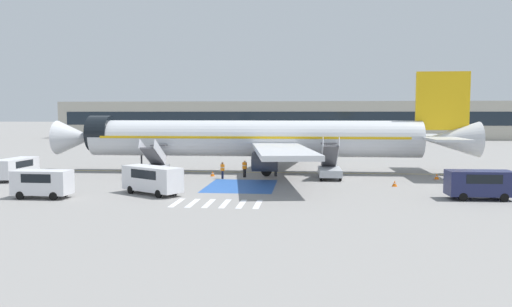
{
  "coord_description": "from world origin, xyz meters",
  "views": [
    {
      "loc": [
        4.66,
        -53.72,
        6.6
      ],
      "look_at": [
        -0.61,
        -1.51,
        2.31
      ],
      "focal_mm": 35.0,
      "sensor_mm": 36.0,
      "label": 1
    }
  ],
  "objects_px": {
    "service_van_2": "(42,182)",
    "traffic_cone_1": "(213,174)",
    "service_van_0": "(479,182)",
    "ground_crew_1": "(245,167)",
    "boarding_stairs_aft": "(330,168)",
    "traffic_cone_0": "(395,183)",
    "ground_crew_0": "(222,169)",
    "service_van_1": "(152,178)",
    "fuel_tanker": "(302,144)",
    "airliner": "(259,139)",
    "ground_crew_2": "(276,167)",
    "terminal_building": "(295,120)",
    "traffic_cone_2": "(437,176)",
    "boarding_stairs_forward": "(153,167)",
    "service_van_3": "(15,167)"
  },
  "relations": [
    {
      "from": "airliner",
      "to": "traffic_cone_0",
      "type": "bearing_deg",
      "value": -125.95
    },
    {
      "from": "service_van_2",
      "to": "terminal_building",
      "type": "height_order",
      "value": "terminal_building"
    },
    {
      "from": "traffic_cone_0",
      "to": "traffic_cone_1",
      "type": "bearing_deg",
      "value": 162.61
    },
    {
      "from": "traffic_cone_0",
      "to": "traffic_cone_1",
      "type": "relative_size",
      "value": 1.04
    },
    {
      "from": "fuel_tanker",
      "to": "service_van_2",
      "type": "relative_size",
      "value": 2.22
    },
    {
      "from": "ground_crew_1",
      "to": "service_van_2",
      "type": "bearing_deg",
      "value": 67.24
    },
    {
      "from": "boarding_stairs_aft",
      "to": "traffic_cone_0",
      "type": "relative_size",
      "value": 9.87
    },
    {
      "from": "service_van_0",
      "to": "service_van_2",
      "type": "relative_size",
      "value": 1.11
    },
    {
      "from": "service_van_0",
      "to": "service_van_1",
      "type": "height_order",
      "value": "service_van_1"
    },
    {
      "from": "service_van_0",
      "to": "service_van_2",
      "type": "distance_m",
      "value": 33.56
    },
    {
      "from": "service_van_1",
      "to": "ground_crew_0",
      "type": "distance_m",
      "value": 10.79
    },
    {
      "from": "traffic_cone_0",
      "to": "ground_crew_1",
      "type": "bearing_deg",
      "value": 160.88
    },
    {
      "from": "service_van_0",
      "to": "traffic_cone_2",
      "type": "xyz_separation_m",
      "value": [
        -0.2,
        11.64,
        -1.04
      ]
    },
    {
      "from": "boarding_stairs_forward",
      "to": "service_van_1",
      "type": "distance_m",
      "value": 11.65
    },
    {
      "from": "service_van_1",
      "to": "traffic_cone_0",
      "type": "distance_m",
      "value": 21.35
    },
    {
      "from": "fuel_tanker",
      "to": "ground_crew_2",
      "type": "distance_m",
      "value": 28.34
    },
    {
      "from": "airliner",
      "to": "ground_crew_2",
      "type": "height_order",
      "value": "airliner"
    },
    {
      "from": "service_van_2",
      "to": "ground_crew_2",
      "type": "relative_size",
      "value": 2.45
    },
    {
      "from": "traffic_cone_0",
      "to": "service_van_1",
      "type": "bearing_deg",
      "value": -162.34
    },
    {
      "from": "traffic_cone_0",
      "to": "traffic_cone_2",
      "type": "bearing_deg",
      "value": 47.02
    },
    {
      "from": "boarding_stairs_aft",
      "to": "traffic_cone_1",
      "type": "relative_size",
      "value": 10.25
    },
    {
      "from": "airliner",
      "to": "service_van_2",
      "type": "relative_size",
      "value": 10.71
    },
    {
      "from": "ground_crew_0",
      "to": "service_van_1",
      "type": "bearing_deg",
      "value": -62.75
    },
    {
      "from": "boarding_stairs_aft",
      "to": "ground_crew_2",
      "type": "bearing_deg",
      "value": 167.47
    },
    {
      "from": "fuel_tanker",
      "to": "ground_crew_0",
      "type": "xyz_separation_m",
      "value": [
        -7.71,
        -30.73,
        -0.65
      ]
    },
    {
      "from": "boarding_stairs_aft",
      "to": "ground_crew_1",
      "type": "bearing_deg",
      "value": 179.02
    },
    {
      "from": "ground_crew_0",
      "to": "ground_crew_2",
      "type": "bearing_deg",
      "value": 75.18
    },
    {
      "from": "boarding_stairs_aft",
      "to": "service_van_0",
      "type": "relative_size",
      "value": 1.09
    },
    {
      "from": "boarding_stairs_forward",
      "to": "traffic_cone_1",
      "type": "relative_size",
      "value": 10.25
    },
    {
      "from": "traffic_cone_0",
      "to": "fuel_tanker",
      "type": "bearing_deg",
      "value": 104.0
    },
    {
      "from": "service_van_1",
      "to": "traffic_cone_0",
      "type": "bearing_deg",
      "value": 139.67
    },
    {
      "from": "traffic_cone_1",
      "to": "fuel_tanker",
      "type": "bearing_deg",
      "value": 72.43
    },
    {
      "from": "airliner",
      "to": "service_van_0",
      "type": "distance_m",
      "value": 24.22
    },
    {
      "from": "ground_crew_1",
      "to": "fuel_tanker",
      "type": "bearing_deg",
      "value": -78.49
    },
    {
      "from": "service_van_2",
      "to": "ground_crew_1",
      "type": "height_order",
      "value": "service_van_2"
    },
    {
      "from": "ground_crew_1",
      "to": "terminal_building",
      "type": "distance_m",
      "value": 79.22
    },
    {
      "from": "service_van_0",
      "to": "service_van_3",
      "type": "xyz_separation_m",
      "value": [
        -41.68,
        7.03,
        -0.05
      ]
    },
    {
      "from": "ground_crew_0",
      "to": "traffic_cone_1",
      "type": "xyz_separation_m",
      "value": [
        -1.39,
        2.0,
        -0.72
      ]
    },
    {
      "from": "boarding_stairs_forward",
      "to": "fuel_tanker",
      "type": "xyz_separation_m",
      "value": [
        15.17,
        29.58,
        0.63
      ]
    },
    {
      "from": "boarding_stairs_aft",
      "to": "fuel_tanker",
      "type": "xyz_separation_m",
      "value": [
        -2.97,
        29.38,
        0.6
      ]
    },
    {
      "from": "service_van_3",
      "to": "traffic_cone_0",
      "type": "bearing_deg",
      "value": -0.52
    },
    {
      "from": "service_van_2",
      "to": "service_van_3",
      "type": "height_order",
      "value": "service_van_2"
    },
    {
      "from": "ground_crew_2",
      "to": "traffic_cone_0",
      "type": "relative_size",
      "value": 3.35
    },
    {
      "from": "service_van_2",
      "to": "traffic_cone_1",
      "type": "distance_m",
      "value": 18.03
    },
    {
      "from": "airliner",
      "to": "service_van_0",
      "type": "relative_size",
      "value": 9.64
    },
    {
      "from": "boarding_stairs_forward",
      "to": "ground_crew_2",
      "type": "relative_size",
      "value": 2.95
    },
    {
      "from": "boarding_stairs_aft",
      "to": "terminal_building",
      "type": "xyz_separation_m",
      "value": [
        -5.2,
        79.11,
        3.7
      ]
    },
    {
      "from": "service_van_0",
      "to": "ground_crew_1",
      "type": "distance_m",
      "value": 22.4
    },
    {
      "from": "service_van_3",
      "to": "fuel_tanker",
      "type": "bearing_deg",
      "value": 50.86
    },
    {
      "from": "service_van_3",
      "to": "terminal_building",
      "type": "relative_size",
      "value": 0.04
    }
  ]
}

